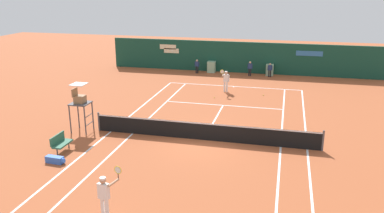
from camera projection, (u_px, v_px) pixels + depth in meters
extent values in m
plane|color=#A8512D|center=(204.00, 140.00, 20.90)|extent=(80.00, 80.00, 0.00)
cube|color=white|center=(234.00, 86.00, 31.75)|extent=(10.60, 0.10, 0.01)
cube|color=white|center=(111.00, 131.00, 22.09)|extent=(0.10, 23.40, 0.01)
cube|color=white|center=(133.00, 133.00, 21.79)|extent=(0.10, 23.40, 0.01)
cube|color=white|center=(281.00, 147.00, 19.99)|extent=(0.10, 23.40, 0.01)
cube|color=white|center=(307.00, 149.00, 19.70)|extent=(0.10, 23.40, 0.01)
cube|color=white|center=(223.00, 105.00, 26.83)|extent=(8.00, 0.10, 0.01)
cube|color=white|center=(215.00, 120.00, 23.86)|extent=(0.10, 6.40, 0.01)
cube|color=white|center=(234.00, 87.00, 31.61)|extent=(0.10, 0.24, 0.01)
cylinder|color=#4C4C51|center=(99.00, 121.00, 22.09)|extent=(0.10, 0.10, 1.07)
cylinder|color=#4C4C51|center=(323.00, 141.00, 19.39)|extent=(0.10, 0.10, 1.07)
cube|color=black|center=(204.00, 132.00, 20.75)|extent=(12.00, 0.03, 0.95)
cube|color=white|center=(204.00, 124.00, 20.62)|extent=(12.00, 0.04, 0.06)
cube|color=#144233|center=(242.00, 57.00, 36.24)|extent=(25.00, 0.24, 2.84)
cube|color=beige|center=(168.00, 47.00, 37.48)|extent=(1.60, 0.02, 0.44)
cube|color=#2D6BA8|center=(309.00, 54.00, 34.60)|extent=(2.28, 0.02, 0.44)
cube|color=beige|center=(171.00, 51.00, 37.51)|extent=(1.47, 0.02, 0.44)
cube|color=#8CB793|center=(211.00, 67.00, 36.62)|extent=(0.70, 0.70, 1.02)
cube|color=#8CB793|center=(270.00, 70.00, 35.43)|extent=(0.65, 0.70, 0.98)
cylinder|color=#47474C|center=(93.00, 116.00, 22.24)|extent=(0.07, 0.07, 1.60)
cylinder|color=#47474C|center=(85.00, 121.00, 21.40)|extent=(0.07, 0.07, 1.60)
cylinder|color=#47474C|center=(78.00, 114.00, 22.44)|extent=(0.07, 0.07, 1.60)
cylinder|color=#47474C|center=(70.00, 120.00, 21.60)|extent=(0.07, 0.07, 1.60)
cylinder|color=#47474C|center=(89.00, 124.00, 21.91)|extent=(0.04, 0.81, 0.04)
cylinder|color=#47474C|center=(89.00, 115.00, 21.77)|extent=(0.04, 0.81, 0.04)
cube|color=#47474C|center=(80.00, 103.00, 21.67)|extent=(1.00, 1.00, 0.06)
cube|color=olive|center=(80.00, 99.00, 21.60)|extent=(0.52, 0.56, 0.40)
cube|color=olive|center=(75.00, 92.00, 21.56)|extent=(0.06, 0.56, 0.45)
cube|color=white|center=(79.00, 84.00, 21.35)|extent=(0.76, 0.80, 0.04)
cylinder|color=#38383D|center=(69.00, 144.00, 19.86)|extent=(0.06, 0.06, 0.38)
cylinder|color=#38383D|center=(57.00, 152.00, 18.89)|extent=(0.06, 0.06, 0.38)
cube|color=#2D664C|center=(63.00, 144.00, 19.31)|extent=(0.48, 1.20, 0.08)
cube|color=#2D664C|center=(57.00, 139.00, 19.29)|extent=(0.06, 1.20, 0.42)
cube|color=blue|center=(55.00, 160.00, 18.19)|extent=(0.86, 0.36, 0.32)
sphere|color=blue|center=(62.00, 161.00, 18.07)|extent=(0.29, 0.29, 0.28)
cylinder|color=white|center=(227.00, 87.00, 30.01)|extent=(0.13, 0.13, 0.81)
cylinder|color=white|center=(224.00, 87.00, 30.05)|extent=(0.13, 0.13, 0.81)
cube|color=white|center=(226.00, 78.00, 29.83)|extent=(0.37, 0.21, 0.57)
sphere|color=tan|center=(226.00, 73.00, 29.71)|extent=(0.22, 0.22, 0.22)
cylinder|color=white|center=(226.00, 72.00, 29.68)|extent=(0.21, 0.21, 0.06)
cylinder|color=white|center=(229.00, 79.00, 29.79)|extent=(0.08, 0.08, 0.55)
cylinder|color=tan|center=(223.00, 76.00, 29.55)|extent=(0.10, 0.55, 0.08)
cylinder|color=black|center=(222.00, 75.00, 29.26)|extent=(0.03, 0.03, 0.22)
torus|color=yellow|center=(222.00, 72.00, 29.19)|extent=(0.30, 0.03, 0.30)
cylinder|color=silver|center=(222.00, 72.00, 29.19)|extent=(0.26, 0.01, 0.26)
cylinder|color=white|center=(103.00, 208.00, 13.79)|extent=(0.13, 0.13, 0.83)
cylinder|color=white|center=(107.00, 210.00, 13.72)|extent=(0.13, 0.13, 0.83)
cube|color=white|center=(104.00, 191.00, 13.55)|extent=(0.41, 0.28, 0.58)
sphere|color=tan|center=(103.00, 180.00, 13.43)|extent=(0.23, 0.23, 0.23)
cylinder|color=white|center=(103.00, 178.00, 13.40)|extent=(0.22, 0.22, 0.06)
cylinder|color=white|center=(98.00, 191.00, 13.65)|extent=(0.09, 0.09, 0.56)
cylinder|color=tan|center=(114.00, 183.00, 13.62)|extent=(0.21, 0.56, 0.09)
cylinder|color=black|center=(118.00, 176.00, 13.82)|extent=(0.03, 0.03, 0.22)
torus|color=yellow|center=(118.00, 170.00, 13.75)|extent=(0.30, 0.09, 0.30)
cylinder|color=silver|center=(118.00, 170.00, 13.75)|extent=(0.25, 0.06, 0.26)
cylinder|color=black|center=(198.00, 70.00, 36.29)|extent=(0.11, 0.11, 0.65)
cylinder|color=black|center=(196.00, 70.00, 36.31)|extent=(0.11, 0.11, 0.65)
cube|color=navy|center=(197.00, 64.00, 36.14)|extent=(0.31, 0.19, 0.45)
sphere|color=beige|center=(197.00, 60.00, 36.05)|extent=(0.18, 0.18, 0.18)
cylinder|color=navy|center=(199.00, 64.00, 36.13)|extent=(0.07, 0.07, 0.44)
cylinder|color=navy|center=(195.00, 64.00, 36.17)|extent=(0.07, 0.07, 0.44)
cylinder|color=black|center=(251.00, 72.00, 35.19)|extent=(0.11, 0.11, 0.67)
cylinder|color=black|center=(249.00, 72.00, 35.23)|extent=(0.11, 0.11, 0.67)
cube|color=navy|center=(250.00, 66.00, 35.04)|extent=(0.31, 0.18, 0.47)
sphere|color=beige|center=(250.00, 62.00, 34.94)|extent=(0.18, 0.18, 0.18)
cylinder|color=navy|center=(252.00, 66.00, 35.00)|extent=(0.07, 0.07, 0.45)
cylinder|color=navy|center=(248.00, 66.00, 35.10)|extent=(0.07, 0.07, 0.45)
cylinder|color=black|center=(270.00, 74.00, 34.82)|extent=(0.10, 0.10, 0.63)
cylinder|color=black|center=(269.00, 74.00, 34.83)|extent=(0.10, 0.10, 0.63)
cube|color=navy|center=(270.00, 68.00, 34.67)|extent=(0.30, 0.20, 0.44)
sphere|color=tan|center=(270.00, 64.00, 34.57)|extent=(0.17, 0.17, 0.17)
cylinder|color=navy|center=(272.00, 68.00, 34.66)|extent=(0.07, 0.07, 0.42)
cylinder|color=navy|center=(268.00, 68.00, 34.69)|extent=(0.07, 0.07, 0.42)
sphere|color=#CCE033|center=(214.00, 98.00, 28.50)|extent=(0.07, 0.07, 0.07)
sphere|color=#CCE033|center=(263.00, 95.00, 29.14)|extent=(0.07, 0.07, 0.07)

